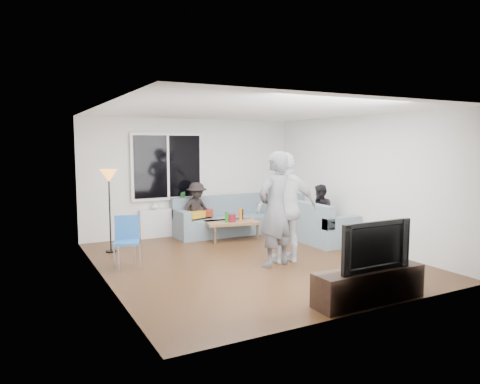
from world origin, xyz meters
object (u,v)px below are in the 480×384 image
sofa_back_section (225,216)px  spectator_back (197,210)px  sofa_right_section (313,220)px  television (370,244)px  player_right (287,208)px  coffee_table (231,230)px  player_left (275,209)px  tv_console (369,285)px  side_chair (127,243)px  floor_lamp (110,211)px  spectator_right (320,213)px

sofa_back_section → spectator_back: (-0.68, 0.03, 0.18)m
sofa_right_section → television: television is taller
player_right → spectator_back: bearing=-70.0°
coffee_table → player_left: bearing=-97.2°
sofa_right_section → television: bearing=153.7°
spectator_back → sofa_right_section: bearing=-45.8°
sofa_right_section → tv_console: sofa_right_section is taller
side_chair → television: 3.87m
television → side_chair: bearing=128.6°
coffee_table → player_left: size_ratio=0.57×
coffee_table → television: bearing=-91.6°
tv_console → television: size_ratio=1.45×
side_chair → spectator_back: spectator_back is taller
side_chair → tv_console: bearing=-34.0°
spectator_back → coffee_table: bearing=-59.5°
floor_lamp → sofa_right_section: bearing=-12.6°
player_left → tv_console: bearing=80.5°
floor_lamp → coffee_table: bearing=-2.0°
sofa_back_section → tv_console: (-0.24, -4.77, -0.20)m
sofa_back_section → sofa_right_section: 2.00m
floor_lamp → spectator_back: size_ratio=1.29×
player_left → television: (0.16, -2.02, -0.20)m
floor_lamp → television: bearing=-60.7°
coffee_table → spectator_back: bearing=132.0°
side_chair → spectator_back: 2.67m
spectator_back → tv_console: bearing=-96.5°
player_left → television: bearing=80.5°
floor_lamp → player_right: 3.34m
sofa_right_section → coffee_table: (-1.55, 0.82, -0.22)m
player_right → sofa_back_section: bearing=-84.2°
side_chair → television: television is taller
sofa_right_section → player_right: bearing=129.3°
side_chair → spectator_back: size_ratio=0.71×
sofa_right_section → floor_lamp: size_ratio=1.28×
coffee_table → player_right: bearing=-89.5°
floor_lamp → spectator_right: bearing=-15.6°
sofa_right_section → spectator_right: size_ratio=1.66×
spectator_back → spectator_right: bearing=-49.8°
sofa_right_section → player_left: size_ratio=1.04×
spectator_back → television: (0.43, -4.80, 0.16)m
floor_lamp → player_left: bearing=-45.2°
floor_lamp → spectator_back: 2.05m
sofa_back_section → floor_lamp: (-2.65, -0.49, 0.36)m
sofa_right_section → spectator_back: size_ratio=1.66×
spectator_back → tv_console: size_ratio=0.75×
floor_lamp → spectator_right: size_ratio=1.30×
floor_lamp → spectator_right: floor_lamp is taller
player_right → spectator_back: player_right is taller
sofa_back_section → side_chair: size_ratio=2.67×
sofa_right_section → spectator_right: (0.00, -0.23, 0.18)m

